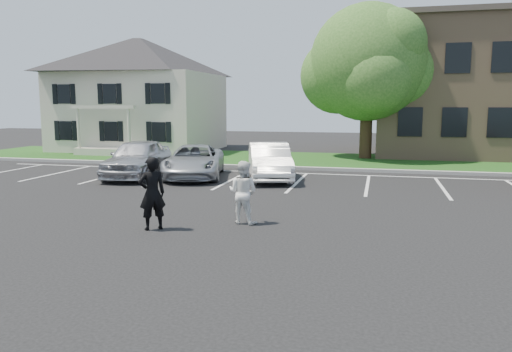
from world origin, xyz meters
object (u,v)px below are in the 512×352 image
(house, at_px, (140,95))
(car_silver_west, at_px, (138,158))
(car_white_sedan, at_px, (270,161))
(tree, at_px, (370,65))
(man_white_shirt, at_px, (243,192))
(man_black_suit, at_px, (152,193))
(car_silver_minivan, at_px, (194,161))

(house, relative_size, car_silver_west, 2.10)
(car_silver_west, height_order, car_white_sedan, car_silver_west)
(tree, height_order, man_white_shirt, tree)
(man_black_suit, height_order, car_silver_minivan, man_black_suit)
(house, xyz_separation_m, car_silver_minivan, (8.39, -11.61, -3.12))
(tree, height_order, car_silver_west, tree)
(house, xyz_separation_m, man_white_shirt, (12.71, -19.28, -2.98))
(tree, height_order, car_silver_minivan, tree)
(car_silver_west, relative_size, car_white_sedan, 1.05)
(house, bearing_deg, man_black_suit, -62.50)
(man_black_suit, bearing_deg, tree, -145.30)
(man_white_shirt, distance_m, car_silver_west, 9.82)
(tree, distance_m, car_silver_west, 14.42)
(tree, bearing_deg, house, 171.56)
(car_silver_minivan, distance_m, car_white_sedan, 3.32)
(man_white_shirt, xyz_separation_m, car_white_sedan, (-1.01, 7.90, -0.08))
(car_white_sedan, bearing_deg, car_silver_west, 170.53)
(man_black_suit, relative_size, car_white_sedan, 0.40)
(car_silver_minivan, height_order, car_white_sedan, car_white_sedan)
(man_white_shirt, height_order, car_silver_minivan, man_white_shirt)
(car_silver_minivan, bearing_deg, tree, 38.23)
(tree, xyz_separation_m, car_white_sedan, (-3.80, -9.08, -4.58))
(man_black_suit, xyz_separation_m, car_silver_west, (-4.70, 8.35, -0.10))
(house, relative_size, man_black_suit, 5.50)
(man_white_shirt, distance_m, car_silver_minivan, 8.80)
(tree, distance_m, car_white_sedan, 10.86)
(house, height_order, man_black_suit, house)
(tree, relative_size, car_silver_minivan, 1.74)
(house, height_order, car_silver_west, house)
(tree, height_order, car_white_sedan, tree)
(car_white_sedan, bearing_deg, tree, 50.29)
(man_black_suit, xyz_separation_m, car_silver_minivan, (-2.27, 8.88, -0.23))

